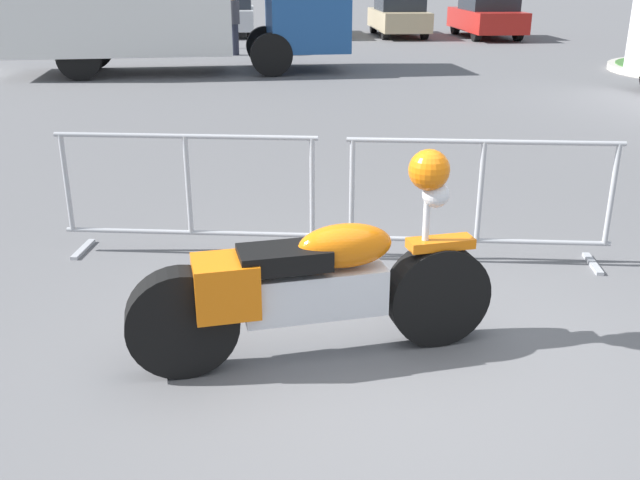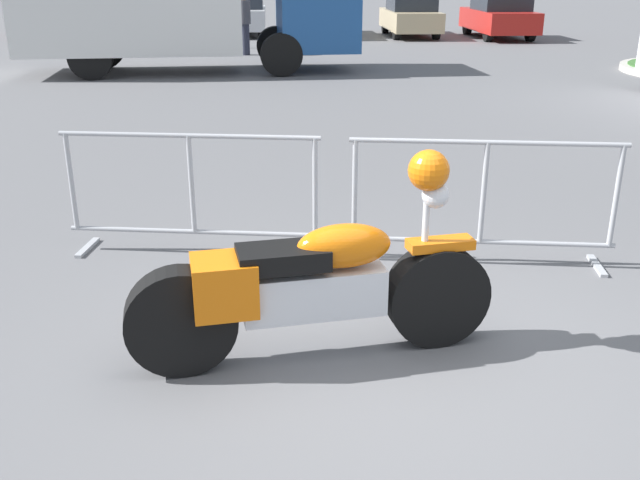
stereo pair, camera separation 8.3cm
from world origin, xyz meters
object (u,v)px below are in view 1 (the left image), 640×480
Objects in this scene: box_truck at (159,0)px; parked_car_maroon at (62,15)px; parked_car_blue at (144,13)px; pedestrian at (234,21)px; parked_car_silver at (230,14)px; parked_car_white at (313,15)px; motorcycle at (315,284)px; parked_car_red at (487,16)px; crowd_barrier_far at (480,201)px; crowd_barrier_near at (189,194)px; parked_car_tan at (399,16)px.

box_truck reaches higher than parked_car_maroon.
pedestrian is (4.43, -5.83, 0.15)m from parked_car_blue.
parked_car_white is at bearing -101.12° from parked_car_silver.
motorcycle is at bearing -82.59° from box_truck.
parked_car_white is at bearing 76.78° from motorcycle.
motorcycle is 22.73m from parked_car_red.
parked_car_blue is at bearing 97.21° from box_truck.
parked_car_blue is (-9.36, 20.61, 0.22)m from crowd_barrier_far.
parked_car_maroon is at bearing 82.79° from parked_car_white.
crowd_barrier_near is 0.51× the size of parked_car_white.
crowd_barrier_near is at bearing -179.02° from parked_car_silver.
box_truck reaches higher than parked_car_tan.
parked_car_blue is 1.07× the size of parked_car_red.
parked_car_maroon is at bearing 115.81° from crowd_barrier_near.
motorcycle is 16.86m from pedestrian.
pedestrian is (-1.68, -6.16, 0.21)m from parked_car_white.
parked_car_silver is 6.40m from pedestrian.
parked_car_tan reaches higher than crowd_barrier_far.
parked_car_blue is (-3.44, 9.47, -0.86)m from box_truck.
box_truck is 1.81× the size of parked_car_red.
parked_car_silver reaches higher than motorcycle.
pedestrian is at bearing -152.16° from parked_car_blue.
parked_car_maroon is (-6.49, 9.46, -0.93)m from box_truck.
parked_car_blue is at bearing 108.53° from crowd_barrier_near.
parked_car_tan is (-0.19, 21.00, 0.14)m from crowd_barrier_far.
parked_car_blue is at bearing 88.54° from parked_car_silver.
box_truck is 1.83× the size of parked_car_white.
parked_car_tan is at bearing -97.50° from parked_car_maroon.
box_truck is 1.69× the size of parked_car_blue.
parked_car_silver is at bearing -144.42° from pedestrian.
crowd_barrier_far is 24.05m from parked_car_maroon.
parked_car_blue is at bearing 81.01° from parked_car_red.
parked_car_white is 6.39m from pedestrian.
crowd_barrier_far is 0.53× the size of parked_car_tan.
crowd_barrier_near is 0.51× the size of parked_car_maroon.
parked_car_blue is (-6.91, 20.61, 0.22)m from crowd_barrier_near.
box_truck reaches higher than parked_car_red.
parked_car_red is at bearing 61.31° from motorcycle.
parked_car_silver is at bearing 100.38° from crowd_barrier_near.
parked_car_red is (12.22, 0.09, -0.05)m from parked_car_blue.
pedestrian is (7.48, -5.81, 0.21)m from parked_car_maroon.
crowd_barrier_far is at bearing 179.41° from parked_car_white.
box_truck is 10.21m from parked_car_white.
box_truck is 1.90× the size of parked_car_tan.
parked_car_white is (2.67, 9.81, -0.92)m from box_truck.
parked_car_blue is 1.07× the size of parked_car_silver.
parked_car_maroon is at bearing 98.36° from motorcycle.
parked_car_blue reaches higher than motorcycle.
parked_car_red is at bearing -101.51° from parked_car_silver.
motorcycle reaches higher than crowd_barrier_near.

